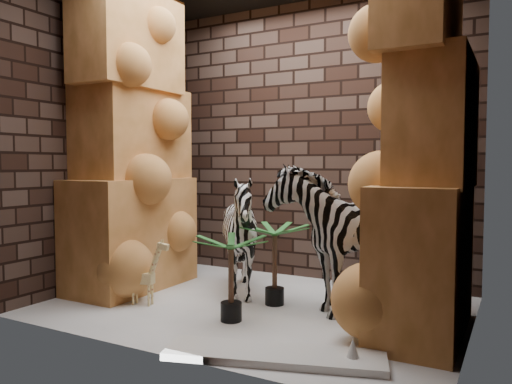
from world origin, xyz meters
The scene contains 13 objects.
floor centered at (0.00, 0.00, 0.00)m, with size 3.50×3.50×0.00m, color white.
wall_back centered at (0.00, 1.25, 1.50)m, with size 3.50×3.50×0.00m, color black.
wall_front centered at (0.00, -1.25, 1.50)m, with size 3.50×3.50×0.00m, color black.
wall_left centered at (-1.75, 0.00, 1.50)m, with size 3.00×3.00×0.00m, color black.
wall_right centered at (1.75, 0.00, 1.50)m, with size 3.00×3.00×0.00m, color black.
rock_pillar_left centered at (-1.40, 0.00, 1.50)m, with size 0.68×1.30×3.00m, color #E49E5A, non-canonical shape.
rock_pillar_right centered at (1.42, 0.00, 1.50)m, with size 0.58×1.25×3.00m, color #E49E5A, non-canonical shape.
zebra_right centered at (0.63, 0.48, 0.74)m, with size 0.68×1.25×1.48m, color white.
zebra_left centered at (-0.25, 0.21, 0.51)m, with size 0.92×1.13×1.03m, color white.
giraffe_toy centered at (-0.89, -0.43, 0.30)m, with size 0.31×0.10×0.61m, color #F7DD91, non-canonical shape.
palm_front centered at (0.14, 0.14, 0.37)m, with size 0.36×0.36×0.73m, color #2A702A, non-canonical shape.
palm_back centered at (0.04, -0.44, 0.34)m, with size 0.36×0.36×0.69m, color #2A702A, non-canonical shape.
surfboard centered at (0.68, -0.96, 0.03)m, with size 1.41×0.35×0.05m, color silver.
Camera 1 is at (2.03, -3.71, 1.25)m, focal length 34.31 mm.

